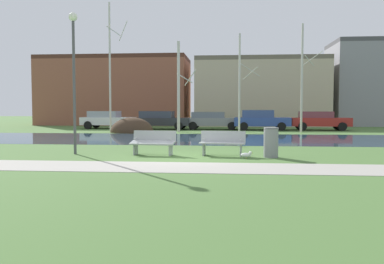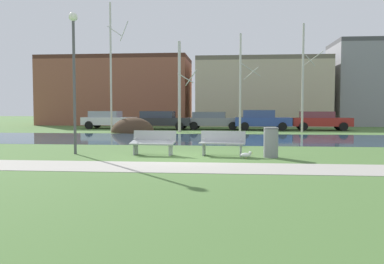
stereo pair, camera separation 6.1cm
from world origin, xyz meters
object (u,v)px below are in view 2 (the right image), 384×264
bench_right (222,142)px  parked_sedan_second_dark (161,120)px  trash_bin (271,142)px  parked_wagon_fourth_blue (262,120)px  parked_hatch_third_grey (213,120)px  seagull (246,155)px  parked_van_nearest_white (108,119)px  bench_left (153,142)px  streetlamp (74,59)px  parked_suv_fifth_red (320,120)px

bench_right → parked_sedan_second_dark: 18.49m
trash_bin → parked_wagon_fourth_blue: parked_wagon_fourth_blue is taller
parked_hatch_third_grey → bench_right: bearing=-86.4°
seagull → parked_wagon_fourth_blue: bearing=84.1°
parked_van_nearest_white → parked_sedan_second_dark: parked_sedan_second_dark is taller
trash_bin → parked_hatch_third_grey: (-2.78, 18.25, 0.21)m
bench_left → parked_wagon_fourth_blue: (5.17, 17.32, 0.33)m
trash_bin → parked_hatch_third_grey: size_ratio=0.22×
parked_hatch_third_grey → bench_left: bearing=-94.3°
trash_bin → streetlamp: bearing=176.6°
seagull → parked_van_nearest_white: bearing=119.0°
seagull → streetlamp: (-6.21, 0.83, 3.32)m
parked_hatch_third_grey → parked_suv_fifth_red: bearing=-2.8°
parked_van_nearest_white → parked_hatch_third_grey: 8.62m
bench_right → parked_hatch_third_grey: 17.91m
streetlamp → parked_van_nearest_white: size_ratio=1.18×
streetlamp → parked_wagon_fourth_blue: size_ratio=1.19×
trash_bin → streetlamp: (-7.05, 0.42, 2.92)m
seagull → parked_hatch_third_grey: parked_hatch_third_grey is taller
bench_left → parked_hatch_third_grey: parked_hatch_third_grey is taller
trash_bin → seagull: bearing=-154.1°
bench_right → parked_wagon_fourth_blue: parked_wagon_fourth_blue is taller
parked_wagon_fourth_blue → bench_left: bearing=-106.6°
seagull → parked_hatch_third_grey: 18.77m
parked_sedan_second_dark → streetlamp: bearing=-90.5°
bench_right → parked_van_nearest_white: size_ratio=0.38×
seagull → parked_suv_fifth_red: 19.33m
bench_left → seagull: size_ratio=4.04×
parked_van_nearest_white → parked_suv_fifth_red: 16.89m
parked_hatch_third_grey → parked_wagon_fourth_blue: bearing=-8.2°
parked_wagon_fourth_blue → trash_bin: bearing=-93.4°
bench_left → streetlamp: size_ratio=0.32×
trash_bin → seagull: trash_bin is taller
trash_bin → streetlamp: size_ratio=0.20×
bench_right → parked_wagon_fourth_blue: 17.53m
bench_right → parked_suv_fifth_red: parked_suv_fifth_red is taller
parked_hatch_third_grey → parked_suv_fifth_red: size_ratio=1.04×
streetlamp → parked_sedan_second_dark: bearing=89.5°
trash_bin → parked_van_nearest_white: (-11.40, 18.60, 0.24)m
parked_sedan_second_dark → parked_hatch_third_grey: bearing=2.0°
parked_wagon_fourth_blue → bench_right: bearing=-98.8°
trash_bin → bench_right: bearing=167.1°
seagull → streetlamp: streetlamp is taller
seagull → parked_wagon_fourth_blue: size_ratio=0.10×
trash_bin → seagull: (-0.85, -0.41, -0.40)m
parked_wagon_fourth_blue → parked_van_nearest_white: bearing=175.8°
parked_hatch_third_grey → parked_suv_fifth_red: 8.26m
parked_van_nearest_white → parked_sedan_second_dark: bearing=-6.3°
parked_van_nearest_white → parked_suv_fifth_red: size_ratio=0.98×
seagull → parked_van_nearest_white: (-10.55, 19.01, 0.64)m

